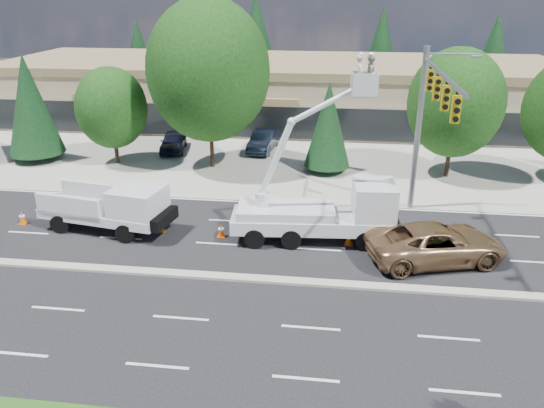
# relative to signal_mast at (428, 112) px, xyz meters

# --- Properties ---
(ground) EXTENTS (140.00, 140.00, 0.00)m
(ground) POSITION_rel_signal_mast_xyz_m (-10.03, -7.04, -6.06)
(ground) COLOR black
(ground) RESTS_ON ground
(concrete_apron) EXTENTS (140.00, 22.00, 0.01)m
(concrete_apron) POSITION_rel_signal_mast_xyz_m (-10.03, 12.96, -6.05)
(concrete_apron) COLOR gray
(concrete_apron) RESTS_ON ground
(road_median) EXTENTS (120.00, 0.55, 0.12)m
(road_median) POSITION_rel_signal_mast_xyz_m (-10.03, -7.04, -6.00)
(road_median) COLOR gray
(road_median) RESTS_ON ground
(strip_mall) EXTENTS (50.40, 15.40, 5.50)m
(strip_mall) POSITION_rel_signal_mast_xyz_m (-10.03, 22.93, -3.23)
(strip_mall) COLOR tan
(strip_mall) RESTS_ON ground
(tree_front_b) EXTENTS (3.86, 3.86, 7.61)m
(tree_front_b) POSITION_rel_signal_mast_xyz_m (-26.03, 7.96, -1.98)
(tree_front_b) COLOR #332114
(tree_front_b) RESTS_ON ground
(tree_front_c) EXTENTS (4.92, 4.92, 6.83)m
(tree_front_c) POSITION_rel_signal_mast_xyz_m (-20.03, 7.96, -2.06)
(tree_front_c) COLOR #332114
(tree_front_c) RESTS_ON ground
(tree_front_d) EXTENTS (8.19, 8.19, 11.36)m
(tree_front_d) POSITION_rel_signal_mast_xyz_m (-13.03, 7.96, 0.59)
(tree_front_d) COLOR #332114
(tree_front_d) RESTS_ON ground
(tree_front_e) EXTENTS (3.11, 3.11, 6.13)m
(tree_front_e) POSITION_rel_signal_mast_xyz_m (-5.03, 7.96, -2.77)
(tree_front_e) COLOR #332114
(tree_front_e) RESTS_ON ground
(tree_front_f) EXTENTS (6.08, 6.08, 8.43)m
(tree_front_f) POSITION_rel_signal_mast_xyz_m (2.97, 7.96, -1.12)
(tree_front_f) COLOR #332114
(tree_front_f) RESTS_ON ground
(tree_back_a) EXTENTS (4.23, 4.23, 8.33)m
(tree_back_a) POSITION_rel_signal_mast_xyz_m (-28.03, 34.96, -1.59)
(tree_back_a) COLOR #332114
(tree_back_a) RESTS_ON ground
(tree_back_b) EXTENTS (5.75, 5.75, 11.33)m
(tree_back_b) POSITION_rel_signal_mast_xyz_m (-14.03, 34.96, 0.02)
(tree_back_b) COLOR #332114
(tree_back_b) RESTS_ON ground
(tree_back_c) EXTENTS (5.02, 5.02, 9.90)m
(tree_back_c) POSITION_rel_signal_mast_xyz_m (-0.03, 34.96, -0.75)
(tree_back_c) COLOR #332114
(tree_back_c) RESTS_ON ground
(tree_back_d) EXTENTS (4.69, 4.69, 9.24)m
(tree_back_d) POSITION_rel_signal_mast_xyz_m (11.97, 34.96, -1.10)
(tree_back_d) COLOR #332114
(tree_back_d) RESTS_ON ground
(signal_mast) EXTENTS (2.76, 10.16, 9.00)m
(signal_mast) POSITION_rel_signal_mast_xyz_m (0.00, 0.00, 0.00)
(signal_mast) COLOR gray
(signal_mast) RESTS_ON ground
(utility_pickup) EXTENTS (6.86, 3.50, 2.51)m
(utility_pickup) POSITION_rel_signal_mast_xyz_m (-15.73, -2.93, -5.02)
(utility_pickup) COLOR silver
(utility_pickup) RESTS_ON ground
(bucket_truck) EXTENTS (8.11, 3.09, 9.15)m
(bucket_truck) POSITION_rel_signal_mast_xyz_m (-4.72, -2.66, -4.11)
(bucket_truck) COLOR silver
(bucket_truck) RESTS_ON ground
(traffic_cone_a) EXTENTS (0.40, 0.40, 0.70)m
(traffic_cone_a) POSITION_rel_signal_mast_xyz_m (-20.94, -2.77, -5.72)
(traffic_cone_a) COLOR #E65807
(traffic_cone_a) RESTS_ON ground
(traffic_cone_b) EXTENTS (0.40, 0.40, 0.70)m
(traffic_cone_b) POSITION_rel_signal_mast_xyz_m (-13.23, -2.78, -5.72)
(traffic_cone_b) COLOR #E65807
(traffic_cone_b) RESTS_ON ground
(traffic_cone_c) EXTENTS (0.40, 0.40, 0.70)m
(traffic_cone_c) POSITION_rel_signal_mast_xyz_m (-10.02, -3.02, -5.72)
(traffic_cone_c) COLOR #E65807
(traffic_cone_c) RESTS_ON ground
(traffic_cone_d) EXTENTS (0.40, 0.40, 0.70)m
(traffic_cone_d) POSITION_rel_signal_mast_xyz_m (-3.59, -3.11, -5.72)
(traffic_cone_d) COLOR #E65807
(traffic_cone_d) RESTS_ON ground
(minivan) EXTENTS (6.94, 4.63, 1.77)m
(minivan) POSITION_rel_signal_mast_xyz_m (0.37, -4.24, -5.17)
(minivan) COLOR olive
(minivan) RESTS_ON ground
(parked_car_west) EXTENTS (2.47, 4.61, 1.49)m
(parked_car_west) POSITION_rel_signal_mast_xyz_m (-16.92, 11.41, -5.31)
(parked_car_west) COLOR black
(parked_car_west) RESTS_ON ground
(parked_car_east) EXTENTS (2.08, 4.82, 1.54)m
(parked_car_east) POSITION_rel_signal_mast_xyz_m (-10.03, 12.36, -5.29)
(parked_car_east) COLOR black
(parked_car_east) RESTS_ON ground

